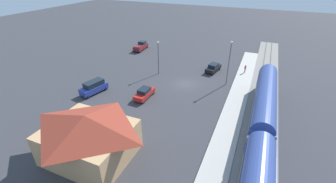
{
  "coord_description": "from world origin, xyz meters",
  "views": [
    {
      "loc": [
        -12.15,
        36.77,
        19.65
      ],
      "look_at": [
        1.16,
        5.72,
        1.0
      ],
      "focal_mm": 24.1,
      "sensor_mm": 36.0,
      "label": 1
    }
  ],
  "objects_px": {
    "station_building": "(88,135)",
    "sedan_red": "(144,93)",
    "suv_blue": "(94,87)",
    "light_pole_near_platform": "(229,58)",
    "sedan_black": "(213,68)",
    "pedestrian_on_platform": "(245,68)",
    "pickup_maroon": "(141,46)",
    "light_pole_lot_center": "(158,54)"
  },
  "relations": [
    {
      "from": "suv_blue",
      "to": "light_pole_near_platform",
      "type": "relative_size",
      "value": 0.62
    },
    {
      "from": "pedestrian_on_platform",
      "to": "light_pole_lot_center",
      "type": "relative_size",
      "value": 0.25
    },
    {
      "from": "pedestrian_on_platform",
      "to": "sedan_red",
      "type": "xyz_separation_m",
      "value": [
        14.61,
        16.91,
        -0.4
      ]
    },
    {
      "from": "sedan_red",
      "to": "pickup_maroon",
      "type": "xyz_separation_m",
      "value": [
        13.09,
        -22.19,
        0.15
      ]
    },
    {
      "from": "suv_blue",
      "to": "pedestrian_on_platform",
      "type": "bearing_deg",
      "value": -141.39
    },
    {
      "from": "sedan_red",
      "to": "station_building",
      "type": "bearing_deg",
      "value": 92.99
    },
    {
      "from": "sedan_red",
      "to": "sedan_black",
      "type": "bearing_deg",
      "value": -117.86
    },
    {
      "from": "pedestrian_on_platform",
      "to": "light_pole_near_platform",
      "type": "bearing_deg",
      "value": 67.56
    },
    {
      "from": "pickup_maroon",
      "to": "light_pole_lot_center",
      "type": "distance_m",
      "value": 16.87
    },
    {
      "from": "sedan_black",
      "to": "pickup_maroon",
      "type": "distance_m",
      "value": 22.33
    },
    {
      "from": "sedan_red",
      "to": "light_pole_near_platform",
      "type": "xyz_separation_m",
      "value": [
        -11.95,
        -10.48,
        4.38
      ]
    },
    {
      "from": "station_building",
      "to": "light_pole_near_platform",
      "type": "xyz_separation_m",
      "value": [
        -11.2,
        -24.88,
        2.31
      ]
    },
    {
      "from": "station_building",
      "to": "pickup_maroon",
      "type": "xyz_separation_m",
      "value": [
        13.84,
        -36.59,
        -1.92
      ]
    },
    {
      "from": "pedestrian_on_platform",
      "to": "pickup_maroon",
      "type": "distance_m",
      "value": 28.2
    },
    {
      "from": "pickup_maroon",
      "to": "light_pole_near_platform",
      "type": "relative_size",
      "value": 0.65
    },
    {
      "from": "station_building",
      "to": "sedan_red",
      "type": "height_order",
      "value": "station_building"
    },
    {
      "from": "pedestrian_on_platform",
      "to": "suv_blue",
      "type": "bearing_deg",
      "value": 38.61
    },
    {
      "from": "sedan_black",
      "to": "pickup_maroon",
      "type": "bearing_deg",
      "value": -17.17
    },
    {
      "from": "station_building",
      "to": "sedan_red",
      "type": "relative_size",
      "value": 2.24
    },
    {
      "from": "suv_blue",
      "to": "sedan_black",
      "type": "distance_m",
      "value": 24.64
    },
    {
      "from": "pickup_maroon",
      "to": "light_pole_near_platform",
      "type": "xyz_separation_m",
      "value": [
        -25.04,
        11.71,
        4.23
      ]
    },
    {
      "from": "sedan_black",
      "to": "sedan_red",
      "type": "distance_m",
      "value": 17.64
    },
    {
      "from": "suv_blue",
      "to": "sedan_black",
      "type": "bearing_deg",
      "value": -134.52
    },
    {
      "from": "sedan_black",
      "to": "light_pole_near_platform",
      "type": "height_order",
      "value": "light_pole_near_platform"
    },
    {
      "from": "pedestrian_on_platform",
      "to": "sedan_red",
      "type": "bearing_deg",
      "value": 49.18
    },
    {
      "from": "suv_blue",
      "to": "light_pole_near_platform",
      "type": "height_order",
      "value": "light_pole_near_platform"
    },
    {
      "from": "sedan_red",
      "to": "pickup_maroon",
      "type": "height_order",
      "value": "pickup_maroon"
    },
    {
      "from": "pickup_maroon",
      "to": "light_pole_lot_center",
      "type": "relative_size",
      "value": 0.79
    },
    {
      "from": "sedan_black",
      "to": "light_pole_lot_center",
      "type": "distance_m",
      "value": 12.25
    },
    {
      "from": "station_building",
      "to": "suv_blue",
      "type": "distance_m",
      "value": 15.92
    },
    {
      "from": "pedestrian_on_platform",
      "to": "suv_blue",
      "type": "xyz_separation_m",
      "value": [
        23.64,
        18.88,
        -0.13
      ]
    },
    {
      "from": "suv_blue",
      "to": "sedan_red",
      "type": "xyz_separation_m",
      "value": [
        -9.03,
        -1.97,
        -0.27
      ]
    },
    {
      "from": "suv_blue",
      "to": "pickup_maroon",
      "type": "relative_size",
      "value": 0.95
    },
    {
      "from": "light_pole_near_platform",
      "to": "light_pole_lot_center",
      "type": "height_order",
      "value": "light_pole_near_platform"
    },
    {
      "from": "sedan_black",
      "to": "sedan_red",
      "type": "height_order",
      "value": "same"
    },
    {
      "from": "sedan_black",
      "to": "light_pole_lot_center",
      "type": "bearing_deg",
      "value": 28.95
    },
    {
      "from": "light_pole_near_platform",
      "to": "suv_blue",
      "type": "bearing_deg",
      "value": 30.67
    },
    {
      "from": "suv_blue",
      "to": "light_pole_lot_center",
      "type": "relative_size",
      "value": 0.75
    },
    {
      "from": "station_building",
      "to": "suv_blue",
      "type": "relative_size",
      "value": 1.95
    },
    {
      "from": "suv_blue",
      "to": "pickup_maroon",
      "type": "height_order",
      "value": "suv_blue"
    },
    {
      "from": "pedestrian_on_platform",
      "to": "suv_blue",
      "type": "distance_m",
      "value": 30.25
    },
    {
      "from": "sedan_black",
      "to": "sedan_red",
      "type": "xyz_separation_m",
      "value": [
        8.24,
        15.6,
        0.0
      ]
    }
  ]
}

